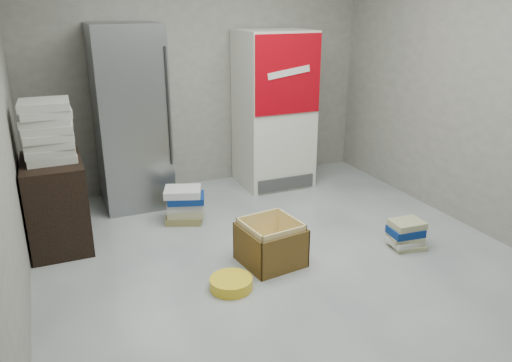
{
  "coord_description": "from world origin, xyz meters",
  "views": [
    {
      "loc": [
        -1.72,
        -3.09,
        2.1
      ],
      "look_at": [
        -0.09,
        0.7,
        0.61
      ],
      "focal_mm": 35.0,
      "sensor_mm": 36.0,
      "label": 1
    }
  ],
  "objects_px": {
    "coke_cooler": "(274,109)",
    "phonebook_stack_main": "(185,205)",
    "cardboard_box": "(271,246)",
    "steel_fridge": "(131,118)",
    "wood_shelf": "(57,203)"
  },
  "relations": [
    {
      "from": "steel_fridge",
      "to": "cardboard_box",
      "type": "height_order",
      "value": "steel_fridge"
    },
    {
      "from": "phonebook_stack_main",
      "to": "steel_fridge",
      "type": "bearing_deg",
      "value": 137.25
    },
    {
      "from": "coke_cooler",
      "to": "phonebook_stack_main",
      "type": "height_order",
      "value": "coke_cooler"
    },
    {
      "from": "cardboard_box",
      "to": "phonebook_stack_main",
      "type": "bearing_deg",
      "value": 103.91
    },
    {
      "from": "coke_cooler",
      "to": "phonebook_stack_main",
      "type": "relative_size",
      "value": 3.99
    },
    {
      "from": "coke_cooler",
      "to": "wood_shelf",
      "type": "distance_m",
      "value": 2.63
    },
    {
      "from": "coke_cooler",
      "to": "steel_fridge",
      "type": "bearing_deg",
      "value": 179.82
    },
    {
      "from": "coke_cooler",
      "to": "cardboard_box",
      "type": "distance_m",
      "value": 2.14
    },
    {
      "from": "wood_shelf",
      "to": "phonebook_stack_main",
      "type": "xyz_separation_m",
      "value": [
        1.18,
        0.02,
        -0.22
      ]
    },
    {
      "from": "steel_fridge",
      "to": "phonebook_stack_main",
      "type": "xyz_separation_m",
      "value": [
        0.35,
        -0.71,
        -0.77
      ]
    },
    {
      "from": "wood_shelf",
      "to": "cardboard_box",
      "type": "xyz_separation_m",
      "value": [
        1.61,
        -1.08,
        -0.24
      ]
    },
    {
      "from": "steel_fridge",
      "to": "cardboard_box",
      "type": "xyz_separation_m",
      "value": [
        0.78,
        -1.81,
        -0.79
      ]
    },
    {
      "from": "cardboard_box",
      "to": "steel_fridge",
      "type": "bearing_deg",
      "value": 105.74
    },
    {
      "from": "coke_cooler",
      "to": "cardboard_box",
      "type": "bearing_deg",
      "value": -115.66
    },
    {
      "from": "phonebook_stack_main",
      "to": "cardboard_box",
      "type": "distance_m",
      "value": 1.19
    }
  ]
}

